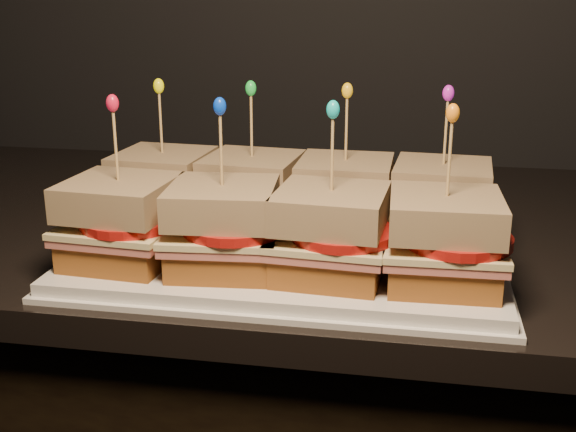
# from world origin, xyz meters

# --- Properties ---
(granite_slab) EXTENTS (2.37, 0.66, 0.03)m
(granite_slab) POSITION_xyz_m (-0.19, 1.68, 0.89)
(granite_slab) COLOR black
(granite_slab) RESTS_ON cabinet
(platter) EXTENTS (0.44, 0.27, 0.02)m
(platter) POSITION_xyz_m (-0.14, 1.50, 0.91)
(platter) COLOR white
(platter) RESTS_ON granite_slab
(platter_rim) EXTENTS (0.45, 0.28, 0.01)m
(platter_rim) POSITION_xyz_m (-0.14, 1.50, 0.91)
(platter_rim) COLOR white
(platter_rim) RESTS_ON granite_slab
(sandwich_0_bread_bot) EXTENTS (0.10, 0.10, 0.03)m
(sandwich_0_bread_bot) POSITION_xyz_m (-0.29, 1.57, 0.93)
(sandwich_0_bread_bot) COLOR #613411
(sandwich_0_bread_bot) RESTS_ON platter
(sandwich_0_ham) EXTENTS (0.11, 0.11, 0.01)m
(sandwich_0_ham) POSITION_xyz_m (-0.29, 1.57, 0.95)
(sandwich_0_ham) COLOR #BD5C56
(sandwich_0_ham) RESTS_ON sandwich_0_bread_bot
(sandwich_0_cheese) EXTENTS (0.12, 0.11, 0.01)m
(sandwich_0_cheese) POSITION_xyz_m (-0.29, 1.57, 0.96)
(sandwich_0_cheese) COLOR beige
(sandwich_0_cheese) RESTS_ON sandwich_0_ham
(sandwich_0_tomato) EXTENTS (0.10, 0.10, 0.01)m
(sandwich_0_tomato) POSITION_xyz_m (-0.28, 1.56, 0.97)
(sandwich_0_tomato) COLOR #B41712
(sandwich_0_tomato) RESTS_ON sandwich_0_cheese
(sandwich_0_bread_top) EXTENTS (0.11, 0.11, 0.03)m
(sandwich_0_bread_top) POSITION_xyz_m (-0.29, 1.57, 0.99)
(sandwich_0_bread_top) COLOR #4E2B12
(sandwich_0_bread_top) RESTS_ON sandwich_0_tomato
(sandwich_0_pick) EXTENTS (0.00, 0.00, 0.09)m
(sandwich_0_pick) POSITION_xyz_m (-0.29, 1.57, 1.04)
(sandwich_0_pick) COLOR tan
(sandwich_0_pick) RESTS_ON sandwich_0_bread_top
(sandwich_0_frill) EXTENTS (0.01, 0.01, 0.02)m
(sandwich_0_frill) POSITION_xyz_m (-0.29, 1.57, 1.08)
(sandwich_0_frill) COLOR #F8FA07
(sandwich_0_frill) RESTS_ON sandwich_0_pick
(sandwich_1_bread_bot) EXTENTS (0.11, 0.11, 0.03)m
(sandwich_1_bread_bot) POSITION_xyz_m (-0.19, 1.57, 0.93)
(sandwich_1_bread_bot) COLOR #613411
(sandwich_1_bread_bot) RESTS_ON platter
(sandwich_1_ham) EXTENTS (0.12, 0.11, 0.01)m
(sandwich_1_ham) POSITION_xyz_m (-0.19, 1.57, 0.95)
(sandwich_1_ham) COLOR #BD5C56
(sandwich_1_ham) RESTS_ON sandwich_1_bread_bot
(sandwich_1_cheese) EXTENTS (0.12, 0.12, 0.01)m
(sandwich_1_cheese) POSITION_xyz_m (-0.19, 1.57, 0.96)
(sandwich_1_cheese) COLOR beige
(sandwich_1_cheese) RESTS_ON sandwich_1_ham
(sandwich_1_tomato) EXTENTS (0.10, 0.10, 0.01)m
(sandwich_1_tomato) POSITION_xyz_m (-0.18, 1.56, 0.97)
(sandwich_1_tomato) COLOR #B41712
(sandwich_1_tomato) RESTS_ON sandwich_1_cheese
(sandwich_1_bread_top) EXTENTS (0.11, 0.11, 0.03)m
(sandwich_1_bread_top) POSITION_xyz_m (-0.19, 1.57, 0.99)
(sandwich_1_bread_top) COLOR #4E2B12
(sandwich_1_bread_top) RESTS_ON sandwich_1_tomato
(sandwich_1_pick) EXTENTS (0.00, 0.00, 0.09)m
(sandwich_1_pick) POSITION_xyz_m (-0.19, 1.57, 1.04)
(sandwich_1_pick) COLOR tan
(sandwich_1_pick) RESTS_ON sandwich_1_bread_top
(sandwich_1_frill) EXTENTS (0.01, 0.01, 0.02)m
(sandwich_1_frill) POSITION_xyz_m (-0.19, 1.57, 1.08)
(sandwich_1_frill) COLOR green
(sandwich_1_frill) RESTS_ON sandwich_1_pick
(sandwich_2_bread_bot) EXTENTS (0.10, 0.10, 0.03)m
(sandwich_2_bread_bot) POSITION_xyz_m (-0.09, 1.57, 0.93)
(sandwich_2_bread_bot) COLOR #613411
(sandwich_2_bread_bot) RESTS_ON platter
(sandwich_2_ham) EXTENTS (0.11, 0.10, 0.01)m
(sandwich_2_ham) POSITION_xyz_m (-0.09, 1.57, 0.95)
(sandwich_2_ham) COLOR #BD5C56
(sandwich_2_ham) RESTS_ON sandwich_2_bread_bot
(sandwich_2_cheese) EXTENTS (0.11, 0.11, 0.01)m
(sandwich_2_cheese) POSITION_xyz_m (-0.09, 1.57, 0.96)
(sandwich_2_cheese) COLOR beige
(sandwich_2_cheese) RESTS_ON sandwich_2_ham
(sandwich_2_tomato) EXTENTS (0.10, 0.10, 0.01)m
(sandwich_2_tomato) POSITION_xyz_m (-0.07, 1.56, 0.97)
(sandwich_2_tomato) COLOR #B41712
(sandwich_2_tomato) RESTS_ON sandwich_2_cheese
(sandwich_2_bread_top) EXTENTS (0.10, 0.10, 0.03)m
(sandwich_2_bread_top) POSITION_xyz_m (-0.09, 1.57, 0.99)
(sandwich_2_bread_top) COLOR #4E2B12
(sandwich_2_bread_top) RESTS_ON sandwich_2_tomato
(sandwich_2_pick) EXTENTS (0.00, 0.00, 0.09)m
(sandwich_2_pick) POSITION_xyz_m (-0.09, 1.57, 1.04)
(sandwich_2_pick) COLOR tan
(sandwich_2_pick) RESTS_ON sandwich_2_bread_top
(sandwich_2_frill) EXTENTS (0.01, 0.01, 0.02)m
(sandwich_2_frill) POSITION_xyz_m (-0.09, 1.57, 1.08)
(sandwich_2_frill) COLOR yellow
(sandwich_2_frill) RESTS_ON sandwich_2_pick
(sandwich_3_bread_bot) EXTENTS (0.10, 0.10, 0.03)m
(sandwich_3_bread_bot) POSITION_xyz_m (0.02, 1.57, 0.93)
(sandwich_3_bread_bot) COLOR #613411
(sandwich_3_bread_bot) RESTS_ON platter
(sandwich_3_ham) EXTENTS (0.11, 0.11, 0.01)m
(sandwich_3_ham) POSITION_xyz_m (0.02, 1.57, 0.95)
(sandwich_3_ham) COLOR #BD5C56
(sandwich_3_ham) RESTS_ON sandwich_3_bread_bot
(sandwich_3_cheese) EXTENTS (0.12, 0.11, 0.01)m
(sandwich_3_cheese) POSITION_xyz_m (0.02, 1.57, 0.96)
(sandwich_3_cheese) COLOR beige
(sandwich_3_cheese) RESTS_ON sandwich_3_ham
(sandwich_3_tomato) EXTENTS (0.10, 0.10, 0.01)m
(sandwich_3_tomato) POSITION_xyz_m (0.03, 1.56, 0.97)
(sandwich_3_tomato) COLOR #B41712
(sandwich_3_tomato) RESTS_ON sandwich_3_cheese
(sandwich_3_bread_top) EXTENTS (0.11, 0.11, 0.03)m
(sandwich_3_bread_top) POSITION_xyz_m (0.02, 1.57, 0.99)
(sandwich_3_bread_top) COLOR #4E2B12
(sandwich_3_bread_top) RESTS_ON sandwich_3_tomato
(sandwich_3_pick) EXTENTS (0.00, 0.00, 0.09)m
(sandwich_3_pick) POSITION_xyz_m (0.02, 1.57, 1.04)
(sandwich_3_pick) COLOR tan
(sandwich_3_pick) RESTS_ON sandwich_3_bread_top
(sandwich_3_frill) EXTENTS (0.01, 0.01, 0.02)m
(sandwich_3_frill) POSITION_xyz_m (0.02, 1.57, 1.08)
(sandwich_3_frill) COLOR #CC22CD
(sandwich_3_frill) RESTS_ON sandwich_3_pick
(sandwich_4_bread_bot) EXTENTS (0.10, 0.10, 0.03)m
(sandwich_4_bread_bot) POSITION_xyz_m (-0.29, 1.44, 0.93)
(sandwich_4_bread_bot) COLOR #613411
(sandwich_4_bread_bot) RESTS_ON platter
(sandwich_4_ham) EXTENTS (0.11, 0.11, 0.01)m
(sandwich_4_ham) POSITION_xyz_m (-0.29, 1.44, 0.95)
(sandwich_4_ham) COLOR #BD5C56
(sandwich_4_ham) RESTS_ON sandwich_4_bread_bot
(sandwich_4_cheese) EXTENTS (0.12, 0.11, 0.01)m
(sandwich_4_cheese) POSITION_xyz_m (-0.29, 1.44, 0.96)
(sandwich_4_cheese) COLOR beige
(sandwich_4_cheese) RESTS_ON sandwich_4_ham
(sandwich_4_tomato) EXTENTS (0.10, 0.10, 0.01)m
(sandwich_4_tomato) POSITION_xyz_m (-0.28, 1.44, 0.97)
(sandwich_4_tomato) COLOR #B41712
(sandwich_4_tomato) RESTS_ON sandwich_4_cheese
(sandwich_4_bread_top) EXTENTS (0.11, 0.11, 0.03)m
(sandwich_4_bread_top) POSITION_xyz_m (-0.29, 1.44, 0.99)
(sandwich_4_bread_top) COLOR #4E2B12
(sandwich_4_bread_top) RESTS_ON sandwich_4_tomato
(sandwich_4_pick) EXTENTS (0.00, 0.00, 0.09)m
(sandwich_4_pick) POSITION_xyz_m (-0.29, 1.44, 1.04)
(sandwich_4_pick) COLOR tan
(sandwich_4_pick) RESTS_ON sandwich_4_bread_top
(sandwich_4_frill) EXTENTS (0.01, 0.01, 0.02)m
(sandwich_4_frill) POSITION_xyz_m (-0.29, 1.44, 1.08)
(sandwich_4_frill) COLOR red
(sandwich_4_frill) RESTS_ON sandwich_4_pick
(sandwich_5_bread_bot) EXTENTS (0.11, 0.11, 0.03)m
(sandwich_5_bread_bot) POSITION_xyz_m (-0.19, 1.44, 0.93)
(sandwich_5_bread_bot) COLOR #613411
(sandwich_5_bread_bot) RESTS_ON platter
(sandwich_5_ham) EXTENTS (0.12, 0.11, 0.01)m
(sandwich_5_ham) POSITION_xyz_m (-0.19, 1.44, 0.95)
(sandwich_5_ham) COLOR #BD5C56
(sandwich_5_ham) RESTS_ON sandwich_5_bread_bot
(sandwich_5_cheese) EXTENTS (0.12, 0.12, 0.01)m
(sandwich_5_cheese) POSITION_xyz_m (-0.19, 1.44, 0.96)
(sandwich_5_cheese) COLOR beige
(sandwich_5_cheese) RESTS_ON sandwich_5_ham
(sandwich_5_tomato) EXTENTS (0.10, 0.10, 0.01)m
(sandwich_5_tomato) POSITION_xyz_m (-0.18, 1.44, 0.97)
(sandwich_5_tomato) COLOR #B41712
(sandwich_5_tomato) RESTS_ON sandwich_5_cheese
(sandwich_5_bread_top) EXTENTS (0.11, 0.11, 0.03)m
(sandwich_5_bread_top) POSITION_xyz_m (-0.19, 1.44, 0.99)
(sandwich_5_bread_top) COLOR #4E2B12
(sandwich_5_bread_top) RESTS_ON sandwich_5_tomato
(sandwich_5_pick) EXTENTS (0.00, 0.00, 0.09)m
(sandwich_5_pick) POSITION_xyz_m (-0.19, 1.44, 1.04)
(sandwich_5_pick) COLOR tan
(sandwich_5_pick) RESTS_ON sandwich_5_bread_top
(sandwich_5_frill) EXTENTS (0.01, 0.01, 0.02)m
(sandwich_5_frill) POSITION_xyz_m (-0.19, 1.44, 1.08)
(sandwich_5_frill) COLOR #093BD5
(sandwich_5_frill) RESTS_ON sandwich_5_pick
(sandwich_6_bread_bot) EXTENTS (0.10, 0.10, 0.03)m
(sandwich_6_bread_bot) POSITION_xyz_m (-0.09, 1.44, 0.93)
(sandwich_6_bread_bot) COLOR #613411
(sandwich_6_bread_bot) RESTS_ON platter
(sandwich_6_ham) EXTENTS (0.11, 0.11, 0.01)m
(sandwich_6_ham) POSITION_xyz_m (-0.09, 1.44, 0.95)
(sandwich_6_ham) COLOR #BD5C56
(sandwich_6_ham) RESTS_ON sandwich_6_bread_bot
(sandwich_6_cheese) EXTENTS (0.12, 0.11, 0.01)m
(sandwich_6_cheese) POSITION_xyz_m (-0.09, 1.44, 0.96)
(sandwich_6_cheese) COLOR beige
(sandwich_6_cheese) RESTS_ON sandwich_6_ham
(sandwich_6_tomato) EXTENTS (0.10, 0.10, 0.01)m
(sandwich_6_tomato) POSITION_xyz_m (-0.07, 1.44, 0.97)
(sandwich_6_tomato) COLOR #B41712
(sandwich_6_tomato) RESTS_ON sandwich_6_cheese
(sandwich_6_bread_top) EXTENTS (0.11, 0.11, 0.03)m
(sandwich_6_bread_top) POSITION_xyz_m (-0.09, 1.44, 0.99)
(sandwich_6_bread_top) COLOR #4E2B12
(sandwich_6_bread_top) RESTS_ON sandwich_6_tomato
(sandwich_6_pick) EXTENTS (0.00, 0.00, 0.09)m
(sandwich_6_pick) POSITION_xyz_m (-0.09, 1.44, 1.04)
(sandwich_6_pick) COLOR tan
(sandwich_6_pick) RESTS_ON sandwich_6_bread_top
(sandwich_6_frill) EXTENTS (0.01, 0.01, 0.02)m
(sandwich_6_frill) POSITION_xyz_m (-0.09, 1.44, 1.08)
(sandwich_6_frill) COLOR #11BEBA
(sandwich_6_frill) RESTS_ON sandwich_6_pick
(sandwich_7_bread_bot) EXTENTS (0.10, 0.10, 0.03)m
(sandwich_7_bread_bot) POSITION_xyz_m (0.02, 1.44, 0.93)
(sandwich_7_bread_bot) COLOR #613411
(sandwich_7_bread_bot) RESTS_ON platter
(sandwich_7_ham) EXTENTS (0.11, 0.11, 0.01)m
(sandwich_7_ham) POSITION_xyz_m (0.02, 1.44, 0.95)
(sandwich_7_ham) COLOR #BD5C56
(sandwich_7_ham) RESTS_ON sandwich_7_bread_bot
(sandwich_7_cheese) EXTENTS (0.11, 0.11, 0.01)m
(sandwich_7_cheese) POSITION_xyz_m (0.02, 1.44, 0.96)
(sandwich_7_cheese) COLOR beige
(sandwich_7_cheese) RESTS_ON sandwich_7_ham
(sandwich_7_tomato) EXTENTS (0.10, 0.10, 0.01)m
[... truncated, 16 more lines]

